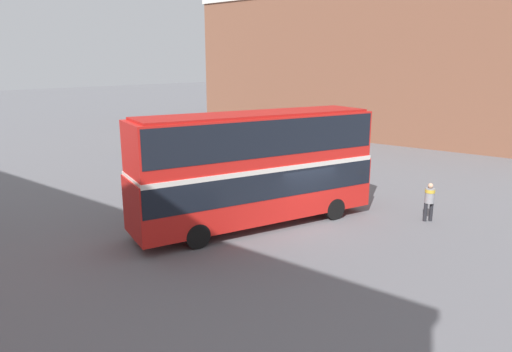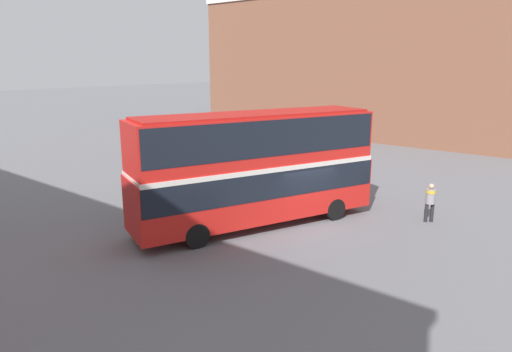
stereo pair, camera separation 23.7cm
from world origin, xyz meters
name	(u,v)px [view 1 (the left image)]	position (x,y,z in m)	size (l,w,h in m)	color
ground_plane	(304,225)	(0.00, 0.00, 0.00)	(240.00, 240.00, 0.00)	slate
building_row_right	(375,64)	(26.97, 9.12, 6.89)	(10.44, 36.41, 13.75)	brown
double_decker_bus	(256,163)	(-1.28, 1.66, 2.80)	(10.96, 6.33, 4.91)	red
pedestrian_foreground	(429,198)	(3.91, -4.09, 1.08)	(0.61, 0.61, 1.76)	#232328
parked_car_kerb_near	(222,134)	(13.94, 17.54, 0.78)	(4.58, 2.21, 1.55)	black
parked_car_side_street	(167,145)	(6.78, 16.78, 0.81)	(4.24, 1.82, 1.64)	navy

